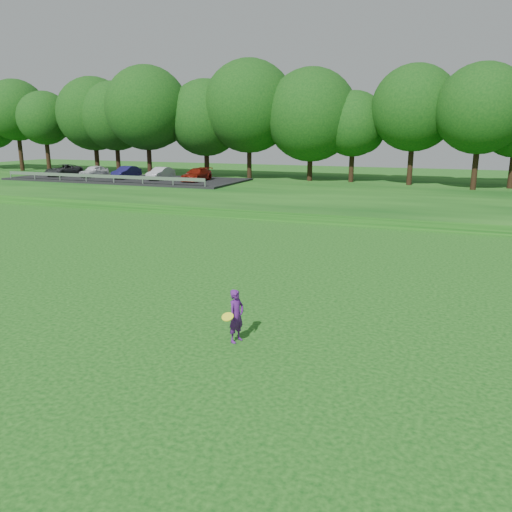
% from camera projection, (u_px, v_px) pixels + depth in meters
% --- Properties ---
extents(ground, '(140.00, 140.00, 0.00)m').
position_uv_depth(ground, '(150.00, 353.00, 12.47)').
color(ground, '#0C4010').
rests_on(ground, ground).
extents(berm, '(130.00, 30.00, 0.60)m').
position_uv_depth(berm, '(367.00, 192.00, 43.16)').
color(berm, '#0C4010').
rests_on(berm, ground).
extents(walking_path, '(130.00, 1.60, 0.04)m').
position_uv_depth(walking_path, '(330.00, 222.00, 30.56)').
color(walking_path, gray).
rests_on(walking_path, ground).
extents(treeline, '(104.00, 7.00, 15.00)m').
position_uv_depth(treeline, '(379.00, 100.00, 44.88)').
color(treeline, '#0D3B10').
rests_on(treeline, berm).
extents(parking_lot, '(24.00, 9.00, 1.38)m').
position_uv_depth(parking_lot, '(124.00, 176.00, 50.39)').
color(parking_lot, black).
rests_on(parking_lot, berm).
extents(woman, '(0.47, 0.92, 1.42)m').
position_uv_depth(woman, '(236.00, 316.00, 13.01)').
color(woman, '#561A77').
rests_on(woman, ground).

